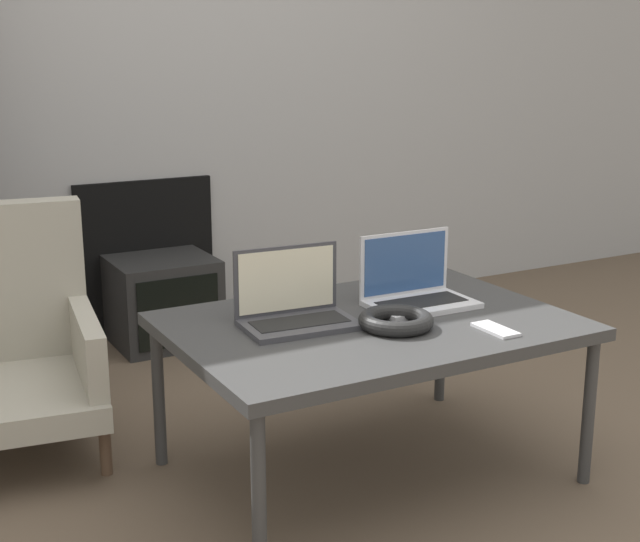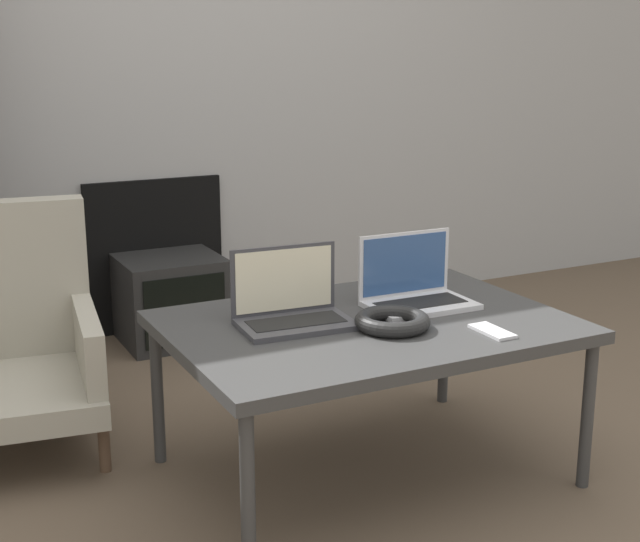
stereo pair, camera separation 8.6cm
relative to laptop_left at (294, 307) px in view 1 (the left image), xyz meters
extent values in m
plane|color=brown|center=(0.21, -0.36, -0.53)|extent=(14.00, 14.00, 0.00)
cube|color=#999999|center=(0.21, 1.61, 0.77)|extent=(7.00, 0.06, 2.60)
cube|color=black|center=(0.07, 1.57, -0.19)|extent=(0.61, 0.03, 0.68)
cube|color=#333333|center=(0.21, -0.08, -0.07)|extent=(1.13, 0.79, 0.04)
cylinder|color=#333333|center=(-0.32, -0.43, -0.31)|extent=(0.04, 0.04, 0.44)
cylinder|color=#333333|center=(0.73, -0.43, -0.31)|extent=(0.04, 0.04, 0.44)
cylinder|color=#333333|center=(-0.32, 0.28, -0.31)|extent=(0.04, 0.04, 0.44)
cylinder|color=#333333|center=(0.73, 0.28, -0.31)|extent=(0.04, 0.04, 0.44)
cube|color=#38383D|center=(0.00, -0.04, -0.04)|extent=(0.33, 0.23, 0.02)
cube|color=black|center=(0.00, -0.04, -0.03)|extent=(0.28, 0.13, 0.00)
cube|color=#38383D|center=(0.00, 0.06, 0.07)|extent=(0.32, 0.03, 0.20)
cube|color=beige|center=(0.00, 0.06, 0.07)|extent=(0.29, 0.02, 0.18)
cube|color=silver|center=(0.41, -0.04, -0.04)|extent=(0.32, 0.21, 0.02)
cube|color=black|center=(0.41, -0.04, -0.03)|extent=(0.27, 0.12, 0.00)
cube|color=silver|center=(0.41, 0.06, 0.07)|extent=(0.32, 0.01, 0.20)
cube|color=#2D4C7F|center=(0.41, 0.06, 0.07)|extent=(0.29, 0.01, 0.18)
torus|color=black|center=(0.23, -0.17, -0.03)|extent=(0.21, 0.21, 0.04)
cube|color=silver|center=(0.46, -0.33, -0.04)|extent=(0.06, 0.14, 0.01)
cube|color=black|center=(0.07, 1.37, -0.34)|extent=(0.42, 0.38, 0.37)
cube|color=black|center=(0.07, 1.18, -0.34)|extent=(0.35, 0.01, 0.29)
cube|color=gray|center=(-0.72, 0.54, -0.32)|extent=(0.63, 0.68, 0.08)
cube|color=gray|center=(-0.47, 0.51, -0.18)|extent=(0.13, 0.55, 0.20)
cylinder|color=#4C3828|center=(-0.49, 0.29, -0.45)|extent=(0.04, 0.04, 0.16)
cylinder|color=#4C3828|center=(-0.49, 0.80, -0.45)|extent=(0.04, 0.04, 0.16)
camera|label=1|loc=(-1.10, -2.15, 0.73)|focal=50.00mm
camera|label=2|loc=(-1.03, -2.19, 0.73)|focal=50.00mm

